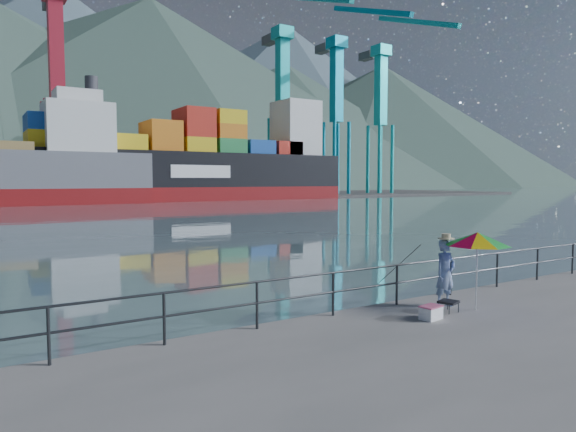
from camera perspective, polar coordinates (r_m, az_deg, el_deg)
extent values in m
cube|color=slate|center=(137.91, -28.73, 2.21)|extent=(500.00, 280.00, 0.00)
cube|color=#514F4C|center=(102.29, -21.90, 1.97)|extent=(200.00, 40.00, 0.40)
cylinder|color=#2D3033|center=(12.53, 8.72, -5.82)|extent=(22.00, 0.05, 0.05)
cylinder|color=#2D3033|center=(12.61, 8.70, -7.83)|extent=(22.00, 0.05, 0.05)
cube|color=#2D3033|center=(12.62, 8.70, -8.05)|extent=(22.00, 0.06, 1.00)
cone|color=#385147|center=(231.00, -14.91, 13.06)|extent=(332.80, 332.80, 80.00)
cone|color=#385147|center=(263.46, -0.27, 10.08)|extent=(257.92, 257.92, 62.00)
cone|color=#385147|center=(310.05, 10.45, 9.84)|extent=(291.20, 291.20, 70.00)
cube|color=orange|center=(101.28, -21.81, 2.69)|extent=(6.00, 2.40, 2.60)
cube|color=gray|center=(102.62, -18.27, 4.24)|extent=(6.00, 2.40, 7.80)
cube|color=#267F3F|center=(104.38, -14.77, 2.87)|extent=(6.00, 2.40, 2.60)
cube|color=red|center=(106.49, -11.45, 4.34)|extent=(6.00, 2.40, 7.80)
cube|color=#194CA5|center=(108.95, -8.23, 3.69)|extent=(6.00, 2.40, 5.20)
cube|color=red|center=(111.75, -5.17, 3.05)|extent=(6.00, 2.40, 2.60)
cube|color=gray|center=(114.83, -2.28, 4.39)|extent=(6.00, 2.40, 7.80)
cube|color=yellow|center=(118.21, 0.47, 3.12)|extent=(6.00, 2.40, 2.60)
cube|color=red|center=(121.83, 3.05, 3.14)|extent=(6.00, 2.40, 2.60)
cube|color=orange|center=(104.21, -22.13, 3.42)|extent=(6.00, 2.40, 5.20)
cube|color=gray|center=(105.55, -18.63, 2.80)|extent=(6.00, 2.40, 2.60)
cube|color=gray|center=(107.24, -15.27, 4.28)|extent=(6.00, 2.40, 7.80)
cube|color=#267F3F|center=(109.31, -11.98, 2.96)|extent=(6.00, 2.40, 2.60)
cube|color=#267F3F|center=(111.71, -8.85, 3.02)|extent=(6.00, 2.40, 2.60)
cube|color=yellow|center=(114.42, -5.86, 3.72)|extent=(6.00, 2.40, 5.20)
cube|color=#267F3F|center=(117.45, -3.00, 3.11)|extent=(6.00, 2.40, 2.60)
cube|color=#194CA5|center=(120.74, -0.30, 3.14)|extent=(6.00, 2.40, 2.60)
cube|color=yellow|center=(124.28, 2.25, 3.76)|extent=(6.00, 2.40, 5.20)
imported|color=#1F4D90|center=(13.31, 17.08, -6.09)|extent=(0.61, 0.40, 1.67)
cylinder|color=white|center=(13.17, 20.22, -6.14)|extent=(0.04, 0.04, 1.73)
cone|color=#E8BE07|center=(13.05, 20.31, -2.40)|extent=(1.94, 1.94, 0.32)
cube|color=black|center=(12.91, 17.41, -9.09)|extent=(0.51, 0.51, 0.05)
cube|color=#2D3033|center=(12.94, 17.39, -9.67)|extent=(0.34, 0.34, 0.22)
cube|color=white|center=(12.17, 15.60, -10.35)|extent=(0.53, 0.40, 0.28)
cylinder|color=black|center=(13.89, 12.03, -9.09)|extent=(0.33, 1.88, 1.34)
cube|color=silver|center=(79.99, -22.31, 9.00)|extent=(9.00, 7.48, 7.00)
cube|color=maroon|center=(86.55, -10.73, 2.36)|extent=(54.44, 9.07, 2.50)
cube|color=black|center=(86.53, -10.76, 5.04)|extent=(54.44, 9.07, 5.60)
cube|color=silver|center=(96.47, 0.86, 9.64)|extent=(7.00, 7.26, 10.00)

